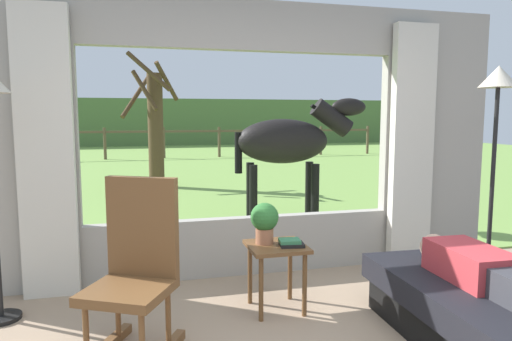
{
  "coord_description": "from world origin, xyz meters",
  "views": [
    {
      "loc": [
        -0.98,
        -1.96,
        1.51
      ],
      "look_at": [
        0.0,
        1.8,
        1.05
      ],
      "focal_mm": 32.55,
      "sensor_mm": 36.0,
      "label": 1
    }
  ],
  "objects_px": {
    "recliner_sofa": "(483,317)",
    "rocking_chair": "(135,269)",
    "horse": "(289,142)",
    "floor_lamp_right": "(497,110)",
    "reclining_person": "(492,274)",
    "potted_plant": "(265,220)",
    "side_table": "(276,256)",
    "book_stack": "(291,243)",
    "pasture_tree": "(155,125)"
  },
  "relations": [
    {
      "from": "recliner_sofa",
      "to": "rocking_chair",
      "type": "distance_m",
      "value": 2.25
    },
    {
      "from": "horse",
      "to": "floor_lamp_right",
      "type": "bearing_deg",
      "value": 26.03
    },
    {
      "from": "reclining_person",
      "to": "potted_plant",
      "type": "xyz_separation_m",
      "value": [
        -1.19,
        1.05,
        0.18
      ]
    },
    {
      "from": "potted_plant",
      "to": "floor_lamp_right",
      "type": "bearing_deg",
      "value": -2.81
    },
    {
      "from": "side_table",
      "to": "potted_plant",
      "type": "relative_size",
      "value": 1.63
    },
    {
      "from": "potted_plant",
      "to": "book_stack",
      "type": "bearing_deg",
      "value": -35.42
    },
    {
      "from": "reclining_person",
      "to": "side_table",
      "type": "relative_size",
      "value": 2.76
    },
    {
      "from": "potted_plant",
      "to": "rocking_chair",
      "type": "bearing_deg",
      "value": -154.59
    },
    {
      "from": "reclining_person",
      "to": "side_table",
      "type": "xyz_separation_m",
      "value": [
        -1.11,
        0.99,
        -0.1
      ]
    },
    {
      "from": "recliner_sofa",
      "to": "pasture_tree",
      "type": "bearing_deg",
      "value": 105.2
    },
    {
      "from": "pasture_tree",
      "to": "horse",
      "type": "bearing_deg",
      "value": -68.05
    },
    {
      "from": "recliner_sofa",
      "to": "reclining_person",
      "type": "distance_m",
      "value": 0.31
    },
    {
      "from": "reclining_person",
      "to": "horse",
      "type": "bearing_deg",
      "value": 94.32
    },
    {
      "from": "reclining_person",
      "to": "floor_lamp_right",
      "type": "bearing_deg",
      "value": 51.69
    },
    {
      "from": "recliner_sofa",
      "to": "reclining_person",
      "type": "height_order",
      "value": "reclining_person"
    },
    {
      "from": "rocking_chair",
      "to": "pasture_tree",
      "type": "bearing_deg",
      "value": 114.6
    },
    {
      "from": "recliner_sofa",
      "to": "reclining_person",
      "type": "xyz_separation_m",
      "value": [
        0.0,
        -0.05,
        0.3
      ]
    },
    {
      "from": "rocking_chair",
      "to": "pasture_tree",
      "type": "height_order",
      "value": "pasture_tree"
    },
    {
      "from": "rocking_chair",
      "to": "horse",
      "type": "relative_size",
      "value": 0.62
    },
    {
      "from": "reclining_person",
      "to": "horse",
      "type": "relative_size",
      "value": 0.79
    },
    {
      "from": "side_table",
      "to": "reclining_person",
      "type": "bearing_deg",
      "value": -41.72
    },
    {
      "from": "reclining_person",
      "to": "pasture_tree",
      "type": "relative_size",
      "value": 0.52
    },
    {
      "from": "floor_lamp_right",
      "to": "horse",
      "type": "relative_size",
      "value": 1.06
    },
    {
      "from": "side_table",
      "to": "horse",
      "type": "distance_m",
      "value": 2.9
    },
    {
      "from": "book_stack",
      "to": "floor_lamp_right",
      "type": "xyz_separation_m",
      "value": [
        1.83,
        0.02,
        1.01
      ]
    },
    {
      "from": "floor_lamp_right",
      "to": "rocking_chair",
      "type": "bearing_deg",
      "value": -173.01
    },
    {
      "from": "book_stack",
      "to": "horse",
      "type": "relative_size",
      "value": 0.11
    },
    {
      "from": "horse",
      "to": "side_table",
      "type": "bearing_deg",
      "value": -13.84
    },
    {
      "from": "reclining_person",
      "to": "potted_plant",
      "type": "bearing_deg",
      "value": 140.83
    },
    {
      "from": "side_table",
      "to": "potted_plant",
      "type": "height_order",
      "value": "potted_plant"
    },
    {
      "from": "side_table",
      "to": "floor_lamp_right",
      "type": "distance_m",
      "value": 2.23
    },
    {
      "from": "side_table",
      "to": "potted_plant",
      "type": "distance_m",
      "value": 0.29
    },
    {
      "from": "potted_plant",
      "to": "pasture_tree",
      "type": "relative_size",
      "value": 0.12
    },
    {
      "from": "recliner_sofa",
      "to": "pasture_tree",
      "type": "relative_size",
      "value": 0.62
    },
    {
      "from": "reclining_person",
      "to": "horse",
      "type": "height_order",
      "value": "horse"
    },
    {
      "from": "rocking_chair",
      "to": "floor_lamp_right",
      "type": "bearing_deg",
      "value": 35.06
    },
    {
      "from": "side_table",
      "to": "recliner_sofa",
      "type": "bearing_deg",
      "value": -40.25
    },
    {
      "from": "floor_lamp_right",
      "to": "pasture_tree",
      "type": "height_order",
      "value": "pasture_tree"
    },
    {
      "from": "rocking_chair",
      "to": "potted_plant",
      "type": "xyz_separation_m",
      "value": [
        0.98,
        0.46,
        0.16
      ]
    },
    {
      "from": "rocking_chair",
      "to": "book_stack",
      "type": "bearing_deg",
      "value": 44.56
    },
    {
      "from": "reclining_person",
      "to": "pasture_tree",
      "type": "distance_m",
      "value": 7.84
    },
    {
      "from": "book_stack",
      "to": "horse",
      "type": "distance_m",
      "value": 2.9
    },
    {
      "from": "horse",
      "to": "pasture_tree",
      "type": "bearing_deg",
      "value": -151.5
    },
    {
      "from": "side_table",
      "to": "potted_plant",
      "type": "xyz_separation_m",
      "value": [
        -0.08,
        0.06,
        0.28
      ]
    },
    {
      "from": "rocking_chair",
      "to": "book_stack",
      "type": "xyz_separation_m",
      "value": [
        1.15,
        0.34,
        -0.0
      ]
    },
    {
      "from": "reclining_person",
      "to": "pasture_tree",
      "type": "bearing_deg",
      "value": 105.12
    },
    {
      "from": "recliner_sofa",
      "to": "book_stack",
      "type": "relative_size",
      "value": 8.54
    },
    {
      "from": "side_table",
      "to": "book_stack",
      "type": "relative_size",
      "value": 2.56
    },
    {
      "from": "potted_plant",
      "to": "horse",
      "type": "xyz_separation_m",
      "value": [
        1.06,
        2.57,
        0.45
      ]
    },
    {
      "from": "side_table",
      "to": "horse",
      "type": "bearing_deg",
      "value": 69.61
    }
  ]
}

